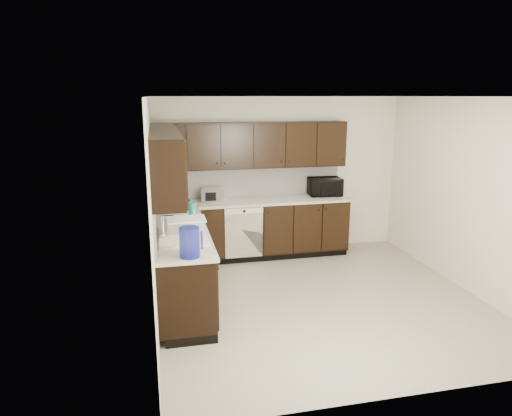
{
  "coord_description": "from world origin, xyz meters",
  "views": [
    {
      "loc": [
        -1.93,
        -5.06,
        2.51
      ],
      "look_at": [
        -0.69,
        0.6,
        1.08
      ],
      "focal_mm": 32.0,
      "sensor_mm": 36.0,
      "label": 1
    }
  ],
  "objects_px": {
    "microwave": "(325,187)",
    "blue_pitcher": "(189,242)",
    "storage_bin": "(187,226)",
    "toaster_oven": "(213,195)",
    "sink": "(183,242)"
  },
  "relations": [
    {
      "from": "microwave",
      "to": "toaster_oven",
      "type": "bearing_deg",
      "value": -175.51
    },
    {
      "from": "storage_bin",
      "to": "sink",
      "type": "bearing_deg",
      "value": -109.43
    },
    {
      "from": "sink",
      "to": "toaster_oven",
      "type": "height_order",
      "value": "sink"
    },
    {
      "from": "sink",
      "to": "microwave",
      "type": "height_order",
      "value": "microwave"
    },
    {
      "from": "microwave",
      "to": "blue_pitcher",
      "type": "relative_size",
      "value": 1.69
    },
    {
      "from": "microwave",
      "to": "toaster_oven",
      "type": "height_order",
      "value": "microwave"
    },
    {
      "from": "sink",
      "to": "microwave",
      "type": "distance_m",
      "value": 2.97
    },
    {
      "from": "microwave",
      "to": "storage_bin",
      "type": "height_order",
      "value": "microwave"
    },
    {
      "from": "sink",
      "to": "microwave",
      "type": "relative_size",
      "value": 1.59
    },
    {
      "from": "toaster_oven",
      "to": "microwave",
      "type": "bearing_deg",
      "value": 14.82
    },
    {
      "from": "microwave",
      "to": "blue_pitcher",
      "type": "xyz_separation_m",
      "value": [
        -2.35,
        -2.45,
        0.01
      ]
    },
    {
      "from": "sink",
      "to": "microwave",
      "type": "xyz_separation_m",
      "value": [
        2.38,
        1.76,
        0.2
      ]
    },
    {
      "from": "toaster_oven",
      "to": "blue_pitcher",
      "type": "relative_size",
      "value": 1.03
    },
    {
      "from": "sink",
      "to": "storage_bin",
      "type": "distance_m",
      "value": 0.21
    },
    {
      "from": "microwave",
      "to": "toaster_oven",
      "type": "distance_m",
      "value": 1.82
    }
  ]
}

